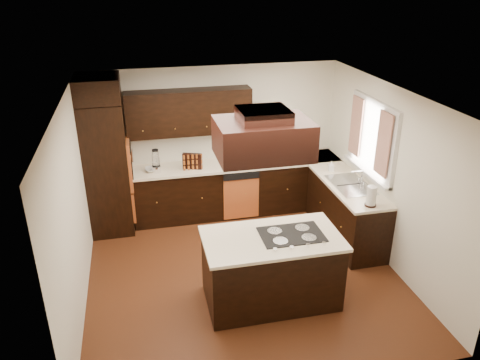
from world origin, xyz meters
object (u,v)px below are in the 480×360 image
Objects in this scene: island at (271,270)px; oven_column at (107,168)px; spice_rack at (192,161)px; range_hood at (263,139)px.

oven_column is at bearing 130.58° from island.
spice_rack is (-0.65, 2.36, 0.61)m from island.
range_hood reaches higher than oven_column.
spice_rack is (1.34, 0.02, -0.01)m from oven_column.
island is at bearing -38.60° from range_hood.
island is 1.73m from range_hood.
spice_rack is at bearing 0.73° from oven_column.
island is at bearing -49.70° from oven_column.
range_hood is 2.59m from spice_rack.
oven_column reaches higher than island.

